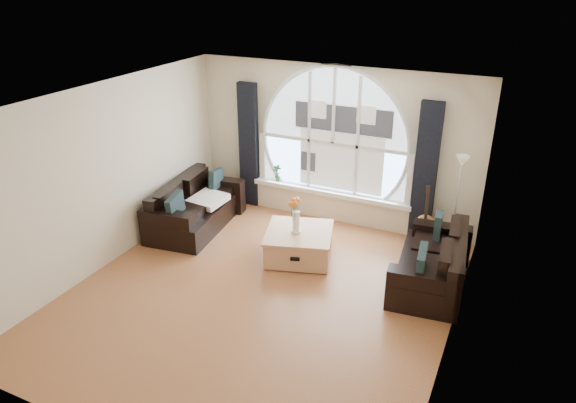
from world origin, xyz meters
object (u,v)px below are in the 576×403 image
object	(u,v)px
floor_lamp	(456,205)
potted_plant	(277,173)
guitar	(426,214)
sofa_right	(432,259)
vase_flowers	(296,209)
sofa_left	(196,206)
coffee_chest	(299,243)

from	to	relation	value
floor_lamp	potted_plant	distance (m)	3.21
floor_lamp	guitar	size ratio (longest dim) A/B	1.51
floor_lamp	potted_plant	world-z (taller)	floor_lamp
sofa_right	vase_flowers	size ratio (longest dim) A/B	2.47
sofa_left	guitar	world-z (taller)	guitar
sofa_left	vase_flowers	xyz separation A→B (m)	(1.99, -0.23, 0.44)
coffee_chest	potted_plant	bearing A→B (deg)	109.67
floor_lamp	guitar	bearing A→B (deg)	171.54
sofa_left	coffee_chest	size ratio (longest dim) A/B	1.82
potted_plant	coffee_chest	bearing A→B (deg)	-53.36
potted_plant	sofa_right	bearing A→B (deg)	-23.88
sofa_left	vase_flowers	bearing A→B (deg)	-13.56
sofa_left	guitar	xyz separation A→B (m)	(3.68, 1.06, 0.13)
sofa_left	sofa_right	size ratio (longest dim) A/B	1.05
sofa_left	coffee_chest	world-z (taller)	sofa_left
coffee_chest	guitar	size ratio (longest dim) A/B	0.94
sofa_left	coffee_chest	distance (m)	2.04
floor_lamp	vase_flowers	bearing A→B (deg)	-150.05
floor_lamp	guitar	xyz separation A→B (m)	(-0.44, 0.07, -0.27)
vase_flowers	floor_lamp	size ratio (longest dim) A/B	0.44
sofa_right	coffee_chest	bearing A→B (deg)	177.05
sofa_right	guitar	world-z (taller)	guitar
coffee_chest	guitar	distance (m)	2.10
sofa_right	coffee_chest	world-z (taller)	sofa_right
potted_plant	sofa_left	bearing A→B (deg)	-125.81
coffee_chest	floor_lamp	world-z (taller)	floor_lamp
guitar	floor_lamp	bearing A→B (deg)	-22.39
vase_flowers	potted_plant	world-z (taller)	vase_flowers
sofa_left	vase_flowers	size ratio (longest dim) A/B	2.59
guitar	sofa_right	bearing A→B (deg)	-87.88
sofa_left	guitar	size ratio (longest dim) A/B	1.71
sofa_left	guitar	bearing A→B (deg)	9.22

